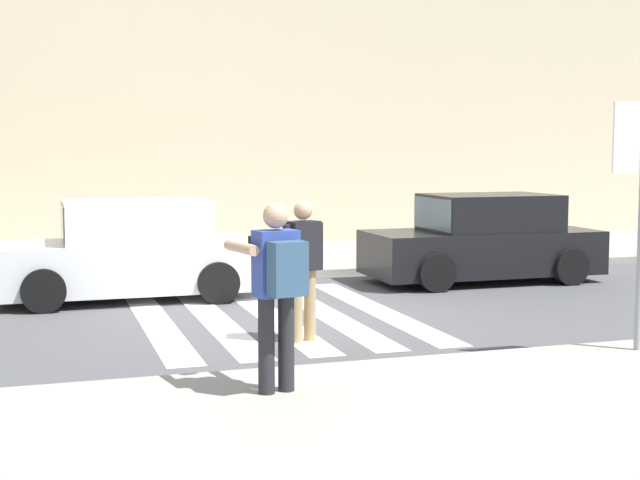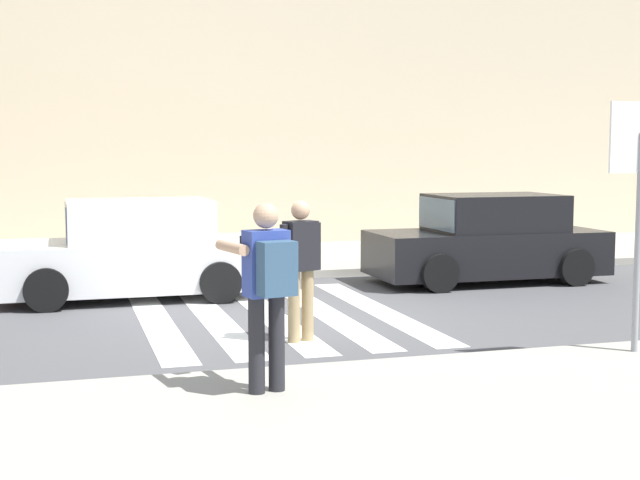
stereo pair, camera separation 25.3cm
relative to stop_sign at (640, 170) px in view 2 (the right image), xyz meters
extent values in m
plane|color=#4C4C4F|center=(-3.17, 3.64, -2.11)|extent=(120.00, 120.00, 0.00)
cube|color=#9E998C|center=(-3.17, -2.56, -2.04)|extent=(60.00, 6.00, 0.14)
cube|color=#9E998C|center=(-3.17, 9.64, -2.04)|extent=(60.00, 4.80, 0.14)
cube|color=beige|center=(-3.17, 14.04, 1.87)|extent=(56.00, 4.00, 7.97)
cube|color=silver|center=(-4.77, 3.84, -2.11)|extent=(0.44, 5.20, 0.01)
cube|color=silver|center=(-3.97, 3.84, -2.11)|extent=(0.44, 5.20, 0.01)
cube|color=silver|center=(-3.17, 3.84, -2.11)|extent=(0.44, 5.20, 0.01)
cube|color=silver|center=(-2.37, 3.84, -2.11)|extent=(0.44, 5.20, 0.01)
cube|color=silver|center=(-1.57, 3.84, -2.11)|extent=(0.44, 5.20, 0.01)
cylinder|color=gray|center=(0.00, -0.01, -0.79)|extent=(0.07, 0.07, 2.38)
cube|color=red|center=(0.00, 0.02, 0.35)|extent=(0.66, 0.02, 0.66)
cylinder|color=#232328|center=(-4.32, -0.49, -1.53)|extent=(0.15, 0.15, 0.88)
cylinder|color=#232328|center=(-4.13, -0.45, -1.53)|extent=(0.15, 0.15, 0.88)
cube|color=#33479E|center=(-4.22, -0.47, -0.79)|extent=(0.42, 0.31, 0.60)
sphere|color=tan|center=(-4.22, -0.47, -0.36)|extent=(0.23, 0.23, 0.23)
cylinder|color=tan|center=(-4.50, -0.30, -0.66)|extent=(0.21, 0.59, 0.10)
cylinder|color=tan|center=(-4.03, -0.21, -0.66)|extent=(0.21, 0.59, 0.10)
cube|color=black|center=(-4.30, -0.08, -0.63)|extent=(0.16, 0.13, 0.10)
cube|color=#335170|center=(-4.18, -0.70, -0.81)|extent=(0.35, 0.26, 0.48)
cylinder|color=tan|center=(-3.30, 2.08, -1.67)|extent=(0.15, 0.15, 0.88)
cylinder|color=tan|center=(-3.11, 2.14, -1.67)|extent=(0.15, 0.15, 0.88)
cube|color=black|center=(-3.20, 2.11, -0.93)|extent=(0.44, 0.35, 0.60)
sphere|color=tan|center=(-3.20, 2.11, -0.50)|extent=(0.23, 0.23, 0.23)
cylinder|color=black|center=(-3.43, 2.03, -0.95)|extent=(0.10, 0.10, 0.58)
cylinder|color=black|center=(-2.98, 2.19, -0.95)|extent=(0.10, 0.10, 0.58)
cube|color=white|center=(-4.94, 5.94, -1.59)|extent=(4.10, 1.70, 0.76)
cube|color=white|center=(-4.79, 5.94, -0.89)|extent=(2.20, 1.56, 0.64)
cube|color=slate|center=(-5.86, 5.94, -0.89)|extent=(0.10, 1.50, 0.54)
cube|color=slate|center=(-3.82, 5.94, -0.89)|extent=(0.10, 1.50, 0.51)
cylinder|color=black|center=(-6.21, 5.09, -1.79)|extent=(0.64, 0.22, 0.64)
cylinder|color=black|center=(-6.21, 6.79, -1.79)|extent=(0.64, 0.22, 0.64)
cylinder|color=black|center=(-3.67, 5.09, -1.79)|extent=(0.64, 0.22, 0.64)
cylinder|color=black|center=(-3.67, 6.79, -1.79)|extent=(0.64, 0.22, 0.64)
cube|color=black|center=(1.23, 5.94, -1.59)|extent=(4.10, 1.70, 0.76)
cube|color=black|center=(1.38, 5.94, -0.89)|extent=(2.20, 1.56, 0.64)
cube|color=slate|center=(0.31, 5.94, -0.89)|extent=(0.10, 1.50, 0.54)
cube|color=slate|center=(2.35, 5.94, -0.89)|extent=(0.10, 1.50, 0.51)
cylinder|color=black|center=(-0.04, 5.09, -1.79)|extent=(0.64, 0.22, 0.64)
cylinder|color=black|center=(-0.04, 6.79, -1.79)|extent=(0.64, 0.22, 0.64)
cylinder|color=black|center=(2.50, 5.09, -1.79)|extent=(0.64, 0.22, 0.64)
cylinder|color=black|center=(2.50, 6.79, -1.79)|extent=(0.64, 0.22, 0.64)
camera|label=1|loc=(-6.24, -8.14, 0.22)|focal=50.00mm
camera|label=2|loc=(-6.00, -8.21, 0.22)|focal=50.00mm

